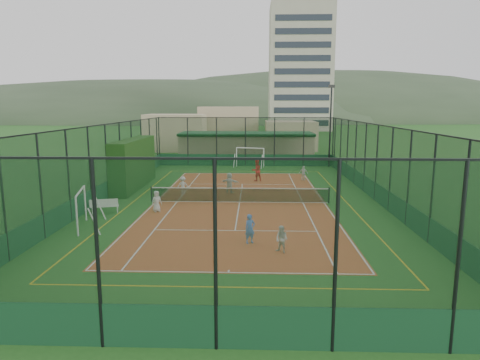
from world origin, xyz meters
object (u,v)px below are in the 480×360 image
object	(u,v)px
child_near_left	(157,201)
futsal_goal_far	(250,157)
clubhouse	(246,146)
apartment_tower	(300,69)
floodlight_ne	(330,126)
coach	(257,170)
child_near_right	(282,239)
child_far_right	(304,173)
child_far_back	(230,183)
white_bench	(105,206)
child_near_mid	(250,229)
child_far_left	(183,185)
futsal_goal_near	(81,210)

from	to	relation	value
child_near_left	futsal_goal_far	bearing A→B (deg)	40.16
clubhouse	apartment_tower	distance (m)	62.64
floodlight_ne	apartment_tower	size ratio (longest dim) A/B	0.28
futsal_goal_far	coach	size ratio (longest dim) A/B	1.69
coach	apartment_tower	bearing A→B (deg)	-128.88
child_near_right	child_far_right	distance (m)	18.21
apartment_tower	futsal_goal_far	bearing A→B (deg)	-99.93
child_near_right	child_far_back	xyz separation A→B (m)	(-2.99, 12.67, 0.14)
white_bench	coach	bearing A→B (deg)	34.69
child_near_mid	child_far_left	xyz separation A→B (m)	(-4.90, 10.80, -0.04)
clubhouse	child_far_back	size ratio (longest dim) A/B	10.51
futsal_goal_near	child_near_left	distance (m)	4.66
floodlight_ne	child_near_left	bearing A→B (deg)	-124.88
apartment_tower	white_bench	xyz separation A→B (m)	(-19.80, -85.09, -14.55)
white_bench	child_near_right	distance (m)	11.87
child_near_left	child_near_right	world-z (taller)	child_near_left
floodlight_ne	futsal_goal_far	size ratio (longest dim) A/B	2.75
child_near_mid	coach	size ratio (longest dim) A/B	0.76
child_near_right	child_near_left	bearing A→B (deg)	171.72
apartment_tower	child_far_right	bearing A→B (deg)	-95.37
child_far_right	child_far_back	world-z (taller)	child_far_back
white_bench	child_near_mid	distance (m)	10.05
futsal_goal_near	clubhouse	bearing A→B (deg)	-29.88
child_near_right	coach	bearing A→B (deg)	129.68
floodlight_ne	child_near_mid	bearing A→B (deg)	-107.42
futsal_goal_near	child_far_right	xyz separation A→B (m)	(13.02, 14.54, -0.35)
child_far_back	coach	distance (m)	5.26
floodlight_ne	child_near_right	world-z (taller)	floodlight_ne
child_far_left	child_far_back	xyz separation A→B (m)	(3.29, 0.65, 0.09)
futsal_goal_near	child_far_left	xyz separation A→B (m)	(3.81, 8.59, -0.33)
child_near_mid	child_near_right	distance (m)	1.84
futsal_goal_far	coach	world-z (taller)	futsal_goal_far
apartment_tower	child_far_left	size ratio (longest dim) A/B	23.65
apartment_tower	futsal_goal_far	size ratio (longest dim) A/B	10.01
child_far_left	coach	xyz separation A→B (m)	(5.26, 5.52, 0.25)
child_near_mid	child_far_back	bearing A→B (deg)	73.10
white_bench	futsal_goal_far	xyz separation A→B (m)	(8.29, 19.36, 0.52)
white_bench	coach	xyz separation A→B (m)	(8.93, 11.08, 0.45)
white_bench	coach	size ratio (longest dim) A/B	0.90
child_near_left	child_far_right	world-z (taller)	child_near_left
child_near_right	child_far_right	bearing A→B (deg)	117.07
white_bench	child_near_mid	bearing A→B (deg)	-47.92
floodlight_ne	child_far_left	size ratio (longest dim) A/B	6.50
clubhouse	child_near_right	size ratio (longest dim) A/B	12.95
floodlight_ne	child_near_right	size ratio (longest dim) A/B	7.03
child_near_left	white_bench	bearing A→B (deg)	154.03
white_bench	child_near_left	bearing A→B (deg)	-8.27
futsal_goal_near	coach	xyz separation A→B (m)	(9.06, 14.12, -0.07)
apartment_tower	floodlight_ne	bearing A→B (deg)	-92.98
child_near_left	apartment_tower	bearing A→B (deg)	44.61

